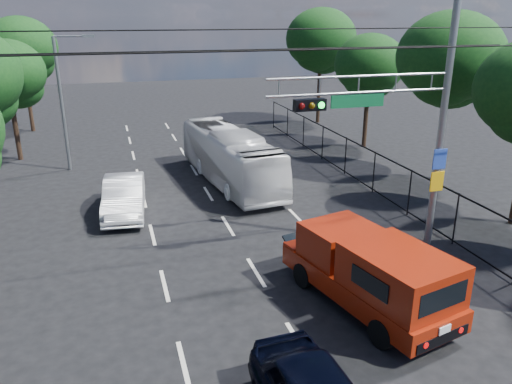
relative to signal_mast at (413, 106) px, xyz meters
name	(u,v)px	position (x,y,z in m)	size (l,w,h in m)	color
lane_markings	(217,208)	(-5.28, 6.01, -5.24)	(6.12, 38.00, 0.01)	beige
signal_mast	(413,106)	(0.00, 0.00, 0.00)	(6.43, 0.39, 9.50)	slate
streetlight_left	(64,97)	(-11.62, 14.01, -1.30)	(2.09, 0.22, 7.08)	slate
utility_wires	(248,43)	(-5.28, 0.84, 1.99)	(22.00, 5.04, 0.74)	black
fence_right	(395,183)	(2.32, 4.18, -4.21)	(0.06, 34.03, 2.00)	black
tree_right_c	(449,65)	(6.53, 7.03, 0.49)	(5.10, 5.10, 8.29)	black
tree_right_d	(369,70)	(6.13, 14.03, -0.39)	(4.32, 4.32, 7.02)	black
tree_right_e	(321,44)	(6.33, 22.03, 0.69)	(5.28, 5.28, 8.58)	black
tree_left_d	(8,78)	(-14.67, 17.03, -0.52)	(4.20, 4.20, 6.83)	black
tree_left_e	(22,53)	(-14.87, 25.03, 0.29)	(4.92, 4.92, 7.99)	black
red_pickup	(369,271)	(-2.76, -2.84, -4.08)	(3.35, 6.16, 2.18)	black
white_bus	(230,156)	(-3.84, 9.47, -3.91)	(2.23, 9.55, 2.66)	silver
white_van	(124,196)	(-9.17, 6.63, -4.48)	(1.62, 4.66, 1.53)	white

